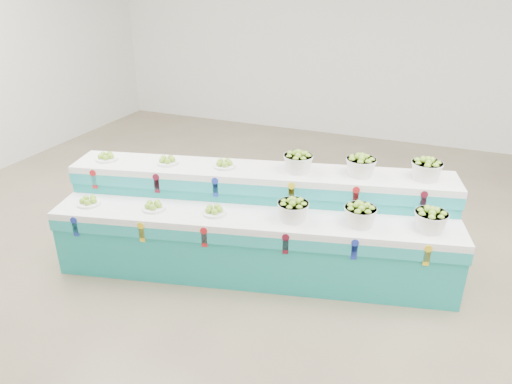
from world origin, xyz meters
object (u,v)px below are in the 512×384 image
plate_upper_mid (167,160)px  basket_upper_right (427,169)px  display_stand (256,223)px  basket_lower_left (293,209)px

plate_upper_mid → basket_upper_right: (2.62, 0.61, 0.07)m
display_stand → basket_upper_right: basket_upper_right is taller
basket_upper_right → plate_upper_mid: bearing=-166.9°
plate_upper_mid → display_stand: bearing=-0.9°
display_stand → plate_upper_mid: (-1.04, 0.02, 0.55)m
basket_lower_left → plate_upper_mid: (-1.49, 0.17, 0.23)m
display_stand → plate_upper_mid: plate_upper_mid is taller
basket_lower_left → basket_upper_right: 1.40m
basket_lower_left → basket_upper_right: (1.13, 0.78, 0.30)m
basket_lower_left → basket_upper_right: bearing=34.7°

